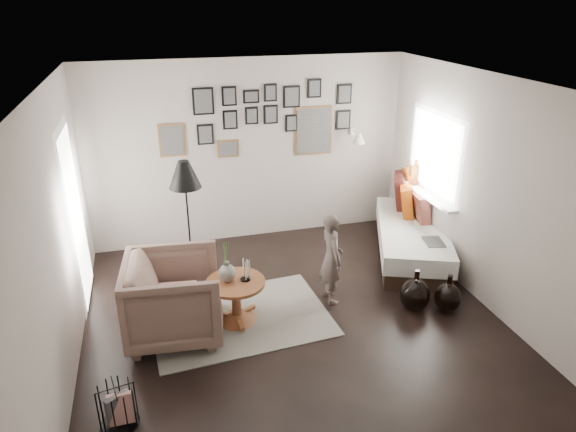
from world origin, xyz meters
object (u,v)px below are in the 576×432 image
object	(u,v)px
vase	(227,270)
armchair	(174,298)
demijohn_small	(447,297)
pedestal_table	(236,303)
daybed	(408,232)
child	(332,258)
floor_lamp	(185,179)
magazine_basket	(118,406)
demijohn_large	(415,295)

from	to	relation	value
vase	armchair	world-z (taller)	vase
vase	demijohn_small	bearing A→B (deg)	-10.82
pedestal_table	daybed	bearing A→B (deg)	21.00
child	daybed	bearing A→B (deg)	-59.48
floor_lamp	magazine_basket	world-z (taller)	floor_lamp
child	pedestal_table	bearing A→B (deg)	96.82
daybed	floor_lamp	size ratio (longest dim) A/B	1.37
demijohn_small	magazine_basket	bearing A→B (deg)	-167.86
armchair	demijohn_small	xyz separation A→B (m)	(3.02, -0.39, -0.27)
vase	armchair	distance (m)	0.62
daybed	demijohn_small	world-z (taller)	daybed
pedestal_table	child	size ratio (longest dim) A/B	0.58
demijohn_large	vase	bearing A→B (deg)	170.59
pedestal_table	armchair	xyz separation A→B (m)	(-0.66, -0.06, 0.21)
armchair	demijohn_large	size ratio (longest dim) A/B	1.91
vase	demijohn_small	xyz separation A→B (m)	(2.44, -0.47, -0.47)
armchair	magazine_basket	xyz separation A→B (m)	(-0.57, -1.16, -0.26)
child	armchair	bearing A→B (deg)	96.22
armchair	demijohn_large	bearing A→B (deg)	-90.12
vase	daybed	xyz separation A→B (m)	(2.69, 0.98, -0.33)
armchair	demijohn_small	world-z (taller)	armchair
armchair	child	bearing A→B (deg)	-78.13
daybed	floor_lamp	distance (m)	3.18
armchair	child	world-z (taller)	child
floor_lamp	demijohn_small	size ratio (longest dim) A/B	3.44
vase	floor_lamp	size ratio (longest dim) A/B	0.29
daybed	armchair	world-z (taller)	daybed
armchair	demijohn_large	xyz separation A→B (m)	(2.67, -0.27, -0.25)
armchair	child	size ratio (longest dim) A/B	0.88
magazine_basket	child	xyz separation A→B (m)	(2.38, 1.36, 0.37)
armchair	pedestal_table	bearing A→B (deg)	-79.18
vase	demijohn_large	distance (m)	2.16
magazine_basket	demijohn_small	distance (m)	3.67
pedestal_table	daybed	size ratio (longest dim) A/B	0.29
pedestal_table	daybed	world-z (taller)	daybed
vase	magazine_basket	size ratio (longest dim) A/B	1.20
demijohn_large	daybed	bearing A→B (deg)	65.62
pedestal_table	vase	size ratio (longest dim) A/B	1.40
pedestal_table	magazine_basket	size ratio (longest dim) A/B	1.68
floor_lamp	child	xyz separation A→B (m)	(1.54, -0.81, -0.83)
vase	magazine_basket	bearing A→B (deg)	-132.84
daybed	demijohn_large	xyz separation A→B (m)	(-0.60, -1.33, -0.12)
demijohn_large	floor_lamp	bearing A→B (deg)	152.00
demijohn_large	child	size ratio (longest dim) A/B	0.46
demijohn_small	armchair	bearing A→B (deg)	172.72
floor_lamp	demijohn_large	bearing A→B (deg)	-28.00
armchair	floor_lamp	bearing A→B (deg)	-9.48
floor_lamp	magazine_basket	size ratio (longest dim) A/B	4.20
magazine_basket	demijohn_large	world-z (taller)	demijohn_large
pedestal_table	demijohn_large	distance (m)	2.03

